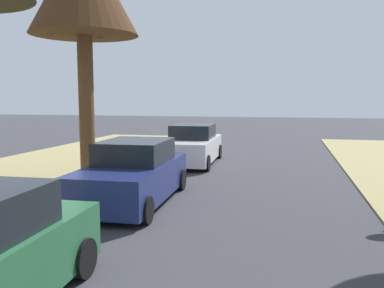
{
  "coord_description": "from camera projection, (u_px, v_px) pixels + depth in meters",
  "views": [
    {
      "loc": [
        1.6,
        3.07,
        2.66
      ],
      "look_at": [
        -0.28,
        10.94,
        1.74
      ],
      "focal_mm": 38.14,
      "sensor_mm": 36.0,
      "label": 1
    }
  ],
  "objects": [
    {
      "name": "parked_sedan_white",
      "position": [
        192.0,
        146.0,
        16.55
      ],
      "size": [
        2.08,
        4.46,
        1.57
      ],
      "color": "white",
      "rests_on": "ground"
    },
    {
      "name": "parked_sedan_navy",
      "position": [
        133.0,
        174.0,
        10.36
      ],
      "size": [
        2.08,
        4.46,
        1.57
      ],
      "color": "navy",
      "rests_on": "ground"
    }
  ]
}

